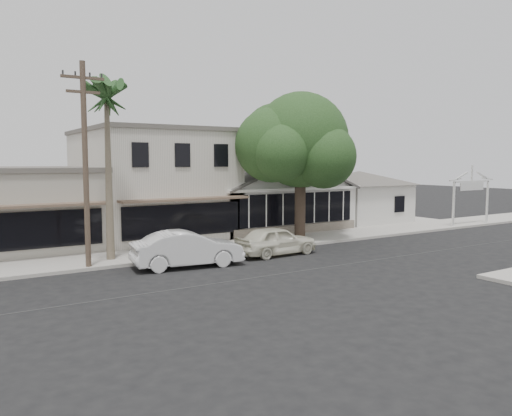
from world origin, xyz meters
TOP-DOWN VIEW (x-y plane):
  - ground at (0.00, 0.00)m, footprint 140.00×140.00m
  - sidewalk_north at (-8.00, 6.75)m, footprint 90.00×3.50m
  - corner_shop at (5.00, 12.47)m, footprint 10.40×8.60m
  - side_cottage at (13.20, 11.50)m, footprint 6.00×6.00m
  - arch_sign at (18.40, 5.30)m, footprint 4.12×0.12m
  - row_building_near at (-3.00, 13.50)m, footprint 8.00×10.00m
  - utility_pole at (-9.00, 5.20)m, footprint 1.80×0.24m
  - car_0 at (-0.05, 3.67)m, footprint 4.44×1.95m
  - car_1 at (-5.05, 3.46)m, footprint 5.16×2.39m
  - shade_tree at (3.93, 7.24)m, footprint 8.01×7.24m
  - palm_east at (-7.69, 6.35)m, footprint 3.30×3.30m

SIDE VIEW (x-z plane):
  - ground at x=0.00m, z-range 0.00..0.00m
  - sidewalk_north at x=-8.00m, z-range 0.00..0.15m
  - car_0 at x=-0.05m, z-range 0.00..1.49m
  - car_1 at x=-5.05m, z-range 0.00..1.64m
  - side_cottage at x=13.20m, z-range 0.00..3.00m
  - corner_shop at x=5.00m, z-range 0.07..5.17m
  - arch_sign at x=18.40m, z-range 1.18..5.13m
  - row_building_near at x=-3.00m, z-range 0.00..6.50m
  - utility_pole at x=-9.00m, z-range 0.29..9.29m
  - shade_tree at x=3.93m, z-range 1.41..10.29m
  - palm_east at x=-7.69m, z-range 3.23..12.22m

